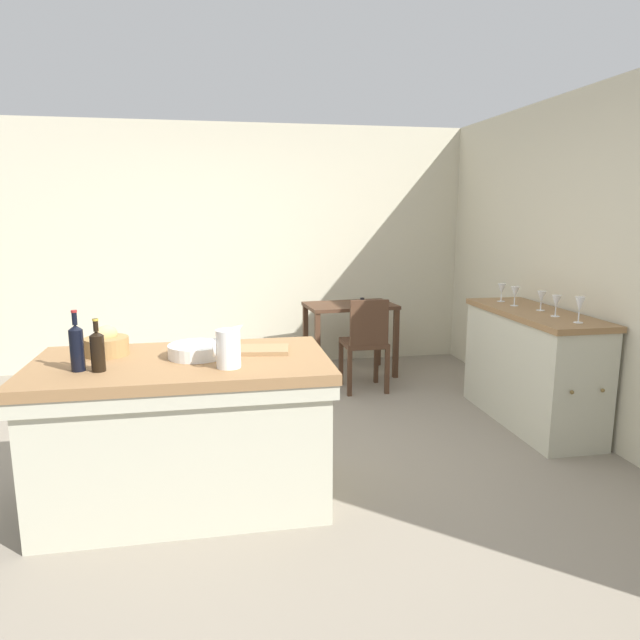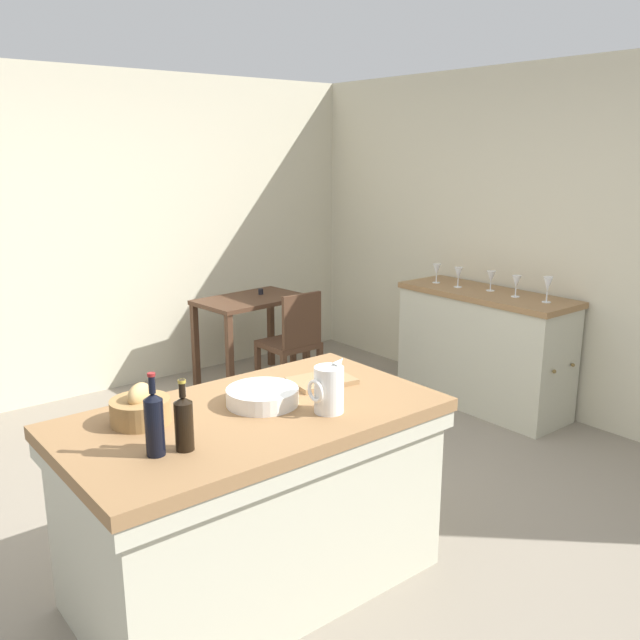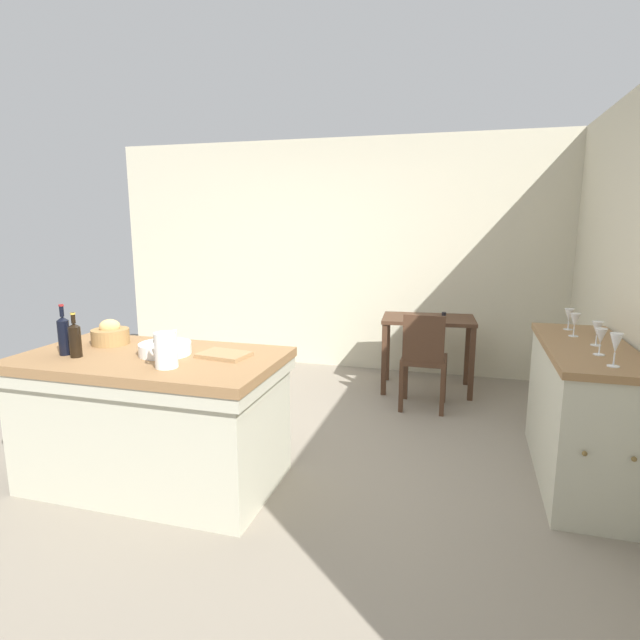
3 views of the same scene
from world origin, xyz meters
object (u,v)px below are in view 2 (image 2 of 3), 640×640
pitcher (329,389)px  wash_bowl (262,396)px  island_table (254,494)px  cutting_board (322,381)px  wine_bottle_amber (154,422)px  wooden_chair (293,342)px  wine_glass_middle (491,277)px  wine_glass_right (458,274)px  wine_glass_far_right (437,270)px  wine_glass_far_left (548,285)px  bread_basket (140,409)px  wine_glass_left (516,282)px  wine_bottle_dark (184,422)px  writing_desk (251,312)px  side_cabinet (483,349)px

pitcher → wash_bowl: (-0.17, 0.26, -0.07)m
island_table → cutting_board: size_ratio=5.50×
pitcher → wine_bottle_amber: bearing=174.4°
island_table → pitcher: 0.60m
cutting_board → wooden_chair: bearing=57.5°
wine_glass_middle → cutting_board: bearing=-162.4°
wine_bottle_amber → wine_glass_right: bearing=20.8°
island_table → wine_glass_far_right: 2.98m
island_table → wine_glass_far_left: wine_glass_far_left is taller
wine_glass_far_left → wine_glass_right: size_ratio=1.16×
pitcher → wooden_chair: bearing=57.2°
bread_basket → wine_glass_left: wine_glass_left is taller
wine_bottle_amber → cutting_board: bearing=13.3°
wine_glass_left → wine_glass_right: 0.51m
wooden_chair → wine_glass_right: wine_glass_right is taller
wash_bowl → wine_glass_far_right: (2.55, 1.24, 0.12)m
wash_bowl → wine_bottle_amber: wine_bottle_amber is taller
wine_bottle_dark → wine_glass_left: bearing=13.1°
wine_glass_far_left → cutting_board: bearing=-174.7°
island_table → wine_glass_left: 2.79m
wash_bowl → wine_glass_middle: 2.74m
wine_glass_left → wine_bottle_amber: bearing=-167.8°
writing_desk → wine_glass_middle: bearing=-54.3°
writing_desk → cutting_board: cutting_board is taller
wooden_chair → wash_bowl: wash_bowl is taller
pitcher → wine_glass_right: bearing=28.2°
wooden_chair → wash_bowl: 2.36m
writing_desk → wine_bottle_dark: wine_bottle_dark is taller
wine_bottle_dark → wine_glass_left: (3.09, 0.72, 0.05)m
wine_bottle_dark → wine_glass_middle: wine_bottle_dark is taller
wine_bottle_dark → wine_bottle_amber: wine_bottle_amber is taller
wine_glass_far_left → wine_glass_middle: 0.50m
island_table → wine_glass_left: (2.68, 0.55, 0.56)m
wine_glass_right → wine_glass_middle: bearing=-71.0°
cutting_board → wine_glass_far_left: size_ratio=1.62×
writing_desk → wine_glass_far_right: (1.07, -1.12, 0.40)m
island_table → wine_bottle_dark: bearing=-158.3°
wine_bottle_dark → wine_bottle_amber: (-0.11, 0.03, 0.02)m
wash_bowl → wine_glass_middle: size_ratio=2.11×
side_cabinet → wine_glass_far_left: bearing=-87.3°
pitcher → wine_glass_left: (2.42, 0.77, 0.06)m
cutting_board → wine_glass_middle: bearing=17.6°
wine_bottle_dark → writing_desk: bearing=52.5°
island_table → wine_bottle_dark: (-0.41, -0.16, 0.51)m
writing_desk → pitcher: bearing=-116.4°
bread_basket → writing_desk: bearing=48.1°
pitcher → wine_bottle_dark: size_ratio=0.88×
wine_glass_middle → writing_desk: bearing=125.7°
wooden_chair → pitcher: bearing=-122.8°
pitcher → wine_bottle_dark: bearing=175.8°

